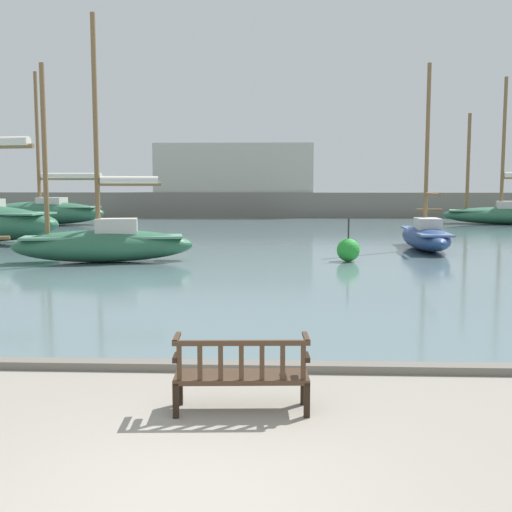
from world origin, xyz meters
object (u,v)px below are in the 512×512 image
at_px(park_bench, 242,374).
at_px(sailboat_far_port, 44,211).
at_px(sailboat_distant_harbor, 425,235).
at_px(channel_buoy, 348,250).
at_px(sailboat_far_starboard, 505,211).
at_px(sailboat_nearest_starboard, 104,241).

height_order(park_bench, sailboat_far_port, sailboat_far_port).
bearing_deg(park_bench, sailboat_far_port, 114.06).
distance_m(sailboat_distant_harbor, channel_buoy, 5.48).
xyz_separation_m(sailboat_far_starboard, sailboat_nearest_starboard, (-20.79, -21.73, -0.12)).
bearing_deg(sailboat_distant_harbor, sailboat_nearest_starboard, -158.48).
relative_size(park_bench, sailboat_distant_harbor, 0.22).
bearing_deg(sailboat_far_port, sailboat_nearest_starboard, -64.41).
bearing_deg(park_bench, channel_buoy, 79.41).
height_order(sailboat_far_starboard, sailboat_nearest_starboard, sailboat_far_starboard).
bearing_deg(channel_buoy, sailboat_nearest_starboard, -176.64).
height_order(sailboat_far_starboard, channel_buoy, sailboat_far_starboard).
relative_size(park_bench, channel_buoy, 1.09).
xyz_separation_m(sailboat_distant_harbor, channel_buoy, (-3.53, -4.19, -0.19)).
xyz_separation_m(park_bench, sailboat_far_port, (-15.31, 34.28, 0.52)).
bearing_deg(sailboat_nearest_starboard, sailboat_far_port, 115.59).
distance_m(sailboat_nearest_starboard, channel_buoy, 8.36).
xyz_separation_m(park_bench, channel_buoy, (2.72, 14.55, 0.01)).
distance_m(sailboat_far_starboard, channel_buoy, 24.62).
bearing_deg(sailboat_far_port, channel_buoy, -47.58).
bearing_deg(sailboat_far_starboard, sailboat_distant_harbor, -117.59).
xyz_separation_m(park_bench, sailboat_nearest_starboard, (-5.62, 14.06, 0.34)).
bearing_deg(sailboat_far_port, park_bench, -65.94).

